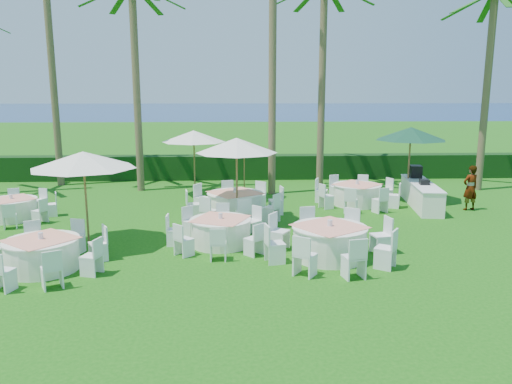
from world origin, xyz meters
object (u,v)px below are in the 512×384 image
banquet_table_c (329,241)px  umbrella_c (194,136)px  umbrella_green (411,134)px  banquet_table_d (12,209)px  umbrella_a (83,160)px  banquet_table_a (42,254)px  staff_person (470,188)px  banquet_table_e (235,204)px  umbrella_d (244,149)px  umbrella_b (237,146)px  buffet_table (421,193)px  banquet_table_b (221,231)px  banquet_table_f (357,194)px

banquet_table_c → umbrella_c: size_ratio=1.27×
banquet_table_c → umbrella_green: bearing=56.7°
banquet_table_d → umbrella_a: (3.49, -3.16, 2.11)m
banquet_table_a → staff_person: size_ratio=1.87×
banquet_table_e → umbrella_a: bearing=-142.7°
umbrella_c → umbrella_d: size_ratio=1.23×
umbrella_b → staff_person: bearing=9.4°
umbrella_c → buffet_table: size_ratio=0.68×
umbrella_b → umbrella_green: 7.61m
banquet_table_d → staff_person: bearing=2.3°
umbrella_d → buffet_table: umbrella_d is taller
banquet_table_b → umbrella_c: bearing=100.0°
banquet_table_b → umbrella_b: (0.50, 2.46, 2.21)m
banquet_table_a → banquet_table_c: size_ratio=0.90×
umbrella_a → umbrella_d: umbrella_a is taller
banquet_table_e → buffet_table: bearing=10.3°
umbrella_c → banquet_table_a: bearing=-109.1°
banquet_table_b → umbrella_c: size_ratio=1.12×
banquet_table_d → umbrella_b: umbrella_b is taller
buffet_table → staff_person: staff_person is taller
banquet_table_c → banquet_table_d: size_ratio=1.23×
banquet_table_c → banquet_table_d: 11.18m
banquet_table_b → umbrella_green: (7.44, 5.59, 2.31)m
banquet_table_b → banquet_table_c: size_ratio=0.88×
banquet_table_b → umbrella_d: bearing=82.5°
banquet_table_a → umbrella_d: bearing=57.6°
banquet_table_e → buffet_table: (7.19, 1.31, 0.04)m
umbrella_c → banquet_table_e: bearing=-65.9°
banquet_table_c → umbrella_green: 8.54m
banquet_table_b → umbrella_a: umbrella_a is taller
banquet_table_e → umbrella_a: umbrella_a is taller
staff_person → umbrella_c: bearing=-32.2°
banquet_table_c → banquet_table_e: bearing=118.2°
umbrella_green → buffet_table: bearing=-78.2°
umbrella_c → umbrella_d: umbrella_c is taller
umbrella_a → umbrella_c: bearing=70.2°
umbrella_green → staff_person: (1.77, -1.69, -1.88)m
banquet_table_a → umbrella_d: umbrella_d is taller
banquet_table_b → banquet_table_f: size_ratio=0.98×
banquet_table_f → umbrella_a: bearing=-151.6°
banquet_table_a → umbrella_b: size_ratio=1.10×
umbrella_c → buffet_table: 9.46m
banquet_table_a → umbrella_a: 2.91m
banquet_table_b → banquet_table_d: size_ratio=1.08×
banquet_table_e → banquet_table_f: 5.04m
umbrella_c → umbrella_d: bearing=-20.6°
banquet_table_c → umbrella_b: (-2.42, 3.75, 2.16)m
banquet_table_d → banquet_table_f: bearing=7.8°
umbrella_c → umbrella_green: (8.70, -1.55, 0.20)m
umbrella_green → banquet_table_f: bearing=-164.3°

